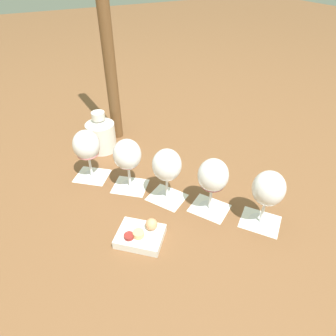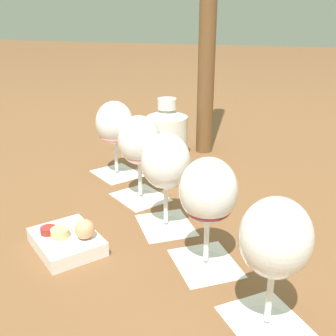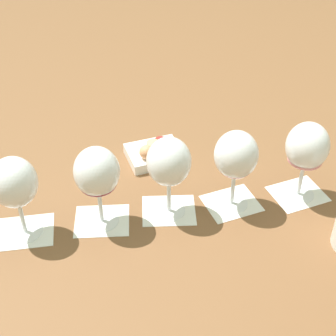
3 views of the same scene
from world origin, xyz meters
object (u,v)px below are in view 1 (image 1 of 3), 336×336
ceramic_vase (101,134)px  snack_dish (141,235)px  umbrella_pole (104,11)px  wine_glass_3 (213,178)px  wine_glass_1 (127,157)px  wine_glass_2 (167,167)px  wine_glass_0 (87,147)px  wine_glass_4 (268,191)px

ceramic_vase → snack_dish: size_ratio=1.02×
snack_dish → umbrella_pole: 0.79m
wine_glass_3 → umbrella_pole: size_ratio=0.19×
wine_glass_1 → wine_glass_2: same height
wine_glass_0 → wine_glass_2: 0.30m
ceramic_vase → umbrella_pole: umbrella_pole is taller
wine_glass_3 → wine_glass_2: bearing=131.7°
umbrella_pole → wine_glass_4: bearing=-73.1°
ceramic_vase → umbrella_pole: bearing=40.0°
wine_glass_1 → snack_dish: (-0.06, -0.24, -0.11)m
umbrella_pole → wine_glass_0: bearing=-127.8°
wine_glass_2 → umbrella_pole: (-0.01, 0.47, 0.38)m
wine_glass_1 → snack_dish: 0.27m
wine_glass_1 → umbrella_pole: bearing=77.3°
wine_glass_3 → snack_dish: bearing=-176.4°
wine_glass_2 → wine_glass_1: bearing=129.0°
ceramic_vase → wine_glass_0: bearing=-119.9°
wine_glass_1 → wine_glass_3: same height
wine_glass_2 → umbrella_pole: umbrella_pole is taller
wine_glass_2 → wine_glass_3: size_ratio=1.00×
wine_glass_0 → wine_glass_1: same height
wine_glass_4 → snack_dish: bearing=163.3°
wine_glass_2 → snack_dish: (-0.15, -0.13, -0.11)m
wine_glass_3 → wine_glass_1: bearing=130.4°
wine_glass_2 → umbrella_pole: 0.61m
wine_glass_2 → ceramic_vase: (-0.10, 0.40, -0.06)m
umbrella_pole → snack_dish: bearing=-103.2°
snack_dish → umbrella_pole: size_ratio=0.16×
wine_glass_1 → wine_glass_4: 0.46m
ceramic_vase → snack_dish: bearing=-95.1°
ceramic_vase → umbrella_pole: 0.45m
wine_glass_1 → wine_glass_4: same height
wine_glass_2 → wine_glass_4: same height
wine_glass_1 → wine_glass_2: 0.14m
wine_glass_0 → umbrella_pole: (0.19, 0.24, 0.38)m
wine_glass_3 → umbrella_pole: (-0.11, 0.59, 0.38)m
snack_dish → umbrella_pole: umbrella_pole is taller
wine_glass_1 → umbrella_pole: umbrella_pole is taller
wine_glass_3 → wine_glass_4: (0.11, -0.12, -0.00)m
wine_glass_0 → wine_glass_2: same height
wine_glass_1 → wine_glass_2: bearing=-51.0°
wine_glass_4 → umbrella_pole: 0.83m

